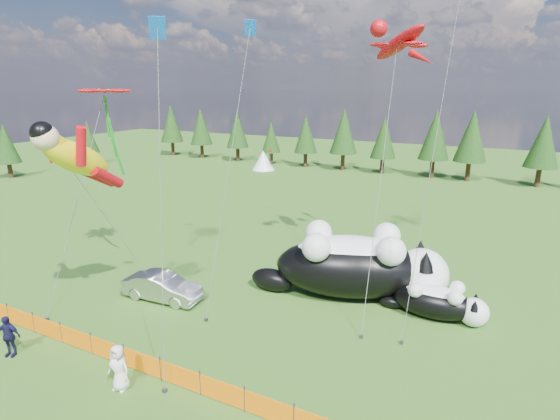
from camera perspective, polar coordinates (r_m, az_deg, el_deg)
name	(u,v)px	position (r m, az deg, el deg)	size (l,w,h in m)	color
ground	(188,338)	(22.24, -11.90, -16.01)	(160.00, 160.00, 0.00)	#123B0A
safety_fence	(142,363)	(20.14, -17.56, -18.48)	(22.06, 0.06, 1.10)	#262626
tree_line	(398,145)	(61.20, 15.21, 8.14)	(90.00, 4.00, 8.00)	black
festival_tents	(484,179)	(55.44, 25.09, 3.71)	(50.00, 3.20, 2.80)	white
cat_large	(359,264)	(25.24, 10.25, -6.99)	(10.93, 6.43, 4.06)	black
cat_small	(439,301)	(24.39, 20.06, -11.15)	(5.47, 1.97, 1.98)	black
car	(163,287)	(25.75, -15.06, -9.69)	(1.60, 4.59, 1.51)	#B2B1B6
spectator_c	(8,336)	(23.45, -31.98, -13.78)	(1.13, 0.58, 1.93)	#141336
spectator_e	(119,368)	(19.28, -20.31, -18.75)	(0.95, 0.62, 1.95)	white
superhero_kite	(77,158)	(21.93, -24.94, 6.13)	(4.56, 6.68, 10.92)	yellow
gecko_kite	(399,43)	(27.34, 15.30, 20.27)	(6.56, 11.63, 16.24)	red
flower_kite	(105,94)	(26.95, -21.93, 13.90)	(3.06, 7.13, 12.52)	red
diamond_kite_a	(249,38)	(24.82, -4.12, 21.51)	(1.07, 5.79, 15.76)	blue
diamond_kite_c	(158,42)	(17.50, -15.70, 20.34)	(1.53, 2.67, 14.46)	blue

